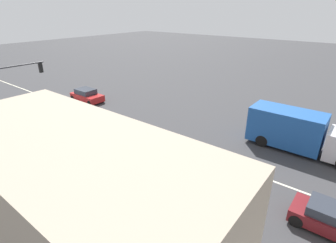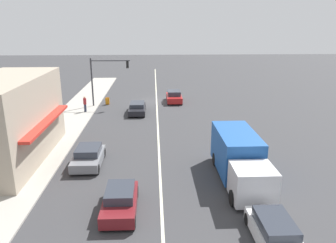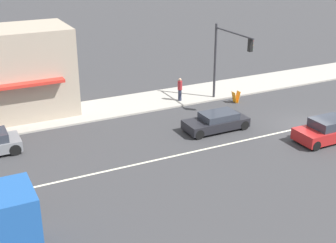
{
  "view_description": "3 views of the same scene",
  "coord_description": "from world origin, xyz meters",
  "px_view_note": "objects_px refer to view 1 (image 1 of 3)",
  "views": [
    {
      "loc": [
        14.3,
        24.9,
        9.66
      ],
      "look_at": [
        -0.3,
        13.48,
        1.62
      ],
      "focal_mm": 28.0,
      "sensor_mm": 36.0,
      "label": 1
    },
    {
      "loc": [
        0.34,
        40.7,
        9.68
      ],
      "look_at": [
        -0.8,
        14.86,
        1.8
      ],
      "focal_mm": 35.0,
      "sensor_mm": 36.0,
      "label": 2
    },
    {
      "loc": [
        -21.22,
        20.7,
        11.76
      ],
      "look_at": [
        -0.04,
        10.13,
        2.21
      ],
      "focal_mm": 50.0,
      "sensor_mm": 36.0,
      "label": 3
    }
  ],
  "objects_px": {
    "sedan_dark": "(81,119)",
    "pedestrian": "(9,136)",
    "warning_aframe_sign": "(15,123)",
    "hatchback_red": "(87,96)",
    "suv_grey": "(192,198)",
    "delivery_truck": "(298,131)",
    "traffic_signal_main": "(10,87)",
    "sedan_maroon": "(335,220)"
  },
  "relations": [
    {
      "from": "pedestrian",
      "to": "suv_grey",
      "type": "distance_m",
      "value": 14.35
    },
    {
      "from": "pedestrian",
      "to": "warning_aframe_sign",
      "type": "bearing_deg",
      "value": -117.82
    },
    {
      "from": "pedestrian",
      "to": "sedan_dark",
      "type": "height_order",
      "value": "pedestrian"
    },
    {
      "from": "sedan_dark",
      "to": "pedestrian",
      "type": "bearing_deg",
      "value": -4.01
    },
    {
      "from": "delivery_truck",
      "to": "sedan_maroon",
      "type": "xyz_separation_m",
      "value": [
        7.2,
        3.45,
        -0.85
      ]
    },
    {
      "from": "suv_grey",
      "to": "sedan_maroon",
      "type": "bearing_deg",
      "value": 114.7
    },
    {
      "from": "warning_aframe_sign",
      "to": "sedan_dark",
      "type": "relative_size",
      "value": 0.2
    },
    {
      "from": "warning_aframe_sign",
      "to": "sedan_dark",
      "type": "distance_m",
      "value": 5.61
    },
    {
      "from": "sedan_dark",
      "to": "hatchback_red",
      "type": "bearing_deg",
      "value": -130.72
    },
    {
      "from": "traffic_signal_main",
      "to": "warning_aframe_sign",
      "type": "height_order",
      "value": "traffic_signal_main"
    },
    {
      "from": "pedestrian",
      "to": "hatchback_red",
      "type": "distance_m",
      "value": 11.22
    },
    {
      "from": "pedestrian",
      "to": "warning_aframe_sign",
      "type": "distance_m",
      "value": 4.22
    },
    {
      "from": "traffic_signal_main",
      "to": "sedan_maroon",
      "type": "relative_size",
      "value": 1.46
    },
    {
      "from": "delivery_truck",
      "to": "hatchback_red",
      "type": "bearing_deg",
      "value": -82.54
    },
    {
      "from": "suv_grey",
      "to": "hatchback_red",
      "type": "bearing_deg",
      "value": -111.02
    },
    {
      "from": "warning_aframe_sign",
      "to": "sedan_dark",
      "type": "height_order",
      "value": "sedan_dark"
    },
    {
      "from": "traffic_signal_main",
      "to": "sedan_maroon",
      "type": "xyz_separation_m",
      "value": [
        -3.92,
        22.84,
        -3.28
      ]
    },
    {
      "from": "warning_aframe_sign",
      "to": "hatchback_red",
      "type": "relative_size",
      "value": 0.22
    },
    {
      "from": "warning_aframe_sign",
      "to": "delivery_truck",
      "type": "bearing_deg",
      "value": 118.44
    },
    {
      "from": "sedan_maroon",
      "to": "sedan_dark",
      "type": "bearing_deg",
      "value": -90.0
    },
    {
      "from": "traffic_signal_main",
      "to": "pedestrian",
      "type": "xyz_separation_m",
      "value": [
        1.85,
        2.72,
        -2.86
      ]
    },
    {
      "from": "pedestrian",
      "to": "delivery_truck",
      "type": "bearing_deg",
      "value": 127.9
    },
    {
      "from": "suv_grey",
      "to": "delivery_truck",
      "type": "bearing_deg",
      "value": 165.23
    },
    {
      "from": "traffic_signal_main",
      "to": "hatchback_red",
      "type": "xyz_separation_m",
      "value": [
        -8.32,
        -1.98,
        -3.24
      ]
    },
    {
      "from": "warning_aframe_sign",
      "to": "suv_grey",
      "type": "distance_m",
      "value": 17.76
    },
    {
      "from": "sedan_dark",
      "to": "suv_grey",
      "type": "relative_size",
      "value": 1.09
    },
    {
      "from": "pedestrian",
      "to": "suv_grey",
      "type": "height_order",
      "value": "pedestrian"
    },
    {
      "from": "warning_aframe_sign",
      "to": "sedan_maroon",
      "type": "height_order",
      "value": "sedan_maroon"
    },
    {
      "from": "sedan_dark",
      "to": "suv_grey",
      "type": "bearing_deg",
      "value": 78.39
    },
    {
      "from": "warning_aframe_sign",
      "to": "sedan_dark",
      "type": "xyz_separation_m",
      "value": [
        -3.83,
        4.1,
        0.14
      ]
    },
    {
      "from": "pedestrian",
      "to": "delivery_truck",
      "type": "height_order",
      "value": "delivery_truck"
    },
    {
      "from": "delivery_truck",
      "to": "sedan_maroon",
      "type": "relative_size",
      "value": 1.95
    },
    {
      "from": "delivery_truck",
      "to": "pedestrian",
      "type": "bearing_deg",
      "value": -52.1
    },
    {
      "from": "pedestrian",
      "to": "hatchback_red",
      "type": "height_order",
      "value": "pedestrian"
    },
    {
      "from": "hatchback_red",
      "to": "sedan_maroon",
      "type": "relative_size",
      "value": 1.01
    },
    {
      "from": "sedan_maroon",
      "to": "pedestrian",
      "type": "bearing_deg",
      "value": -73.98
    },
    {
      "from": "warning_aframe_sign",
      "to": "sedan_maroon",
      "type": "distance_m",
      "value": 24.12
    },
    {
      "from": "traffic_signal_main",
      "to": "hatchback_red",
      "type": "distance_m",
      "value": 9.15
    },
    {
      "from": "hatchback_red",
      "to": "suv_grey",
      "type": "height_order",
      "value": "hatchback_red"
    },
    {
      "from": "hatchback_red",
      "to": "sedan_maroon",
      "type": "xyz_separation_m",
      "value": [
        4.4,
        24.83,
        -0.04
      ]
    },
    {
      "from": "sedan_dark",
      "to": "sedan_maroon",
      "type": "height_order",
      "value": "sedan_maroon"
    },
    {
      "from": "pedestrian",
      "to": "traffic_signal_main",
      "type": "bearing_deg",
      "value": -124.24
    }
  ]
}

